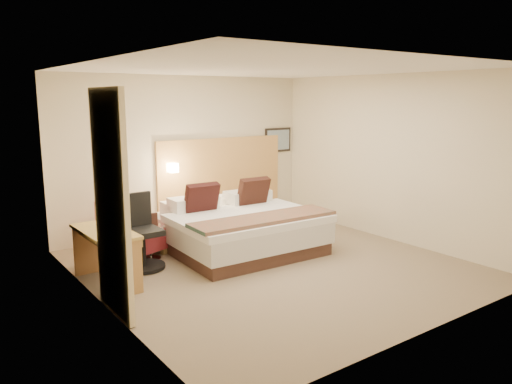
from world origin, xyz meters
TOP-DOWN VIEW (x-y plane):
  - floor at (0.00, 0.00)m, footprint 4.80×5.00m
  - ceiling at (0.00, 0.00)m, footprint 4.80×5.00m
  - wall_back at (0.00, 2.51)m, footprint 4.80×0.02m
  - wall_front at (0.00, -2.51)m, footprint 4.80×0.02m
  - wall_left at (-2.41, 0.00)m, footprint 0.02×5.00m
  - wall_right at (2.41, 0.00)m, footprint 0.02×5.00m
  - headboard_panel at (0.70, 2.47)m, footprint 2.60×0.04m
  - art_frame at (2.02, 2.48)m, footprint 0.62×0.03m
  - art_canvas at (2.02, 2.46)m, footprint 0.54×0.01m
  - lamp_arm at (-0.35, 2.42)m, footprint 0.02×0.12m
  - lamp_shade at (-0.35, 2.36)m, footprint 0.15×0.15m
  - curtain at (-2.36, -0.25)m, footprint 0.06×0.90m
  - bottle_a at (-1.31, 1.30)m, footprint 0.06×0.06m
  - bottle_b at (-1.28, 1.34)m, footprint 0.06×0.06m
  - menu_folder at (-1.22, 1.27)m, footprint 0.12×0.05m
  - bed at (0.02, 0.93)m, footprint 2.23×2.17m
  - lounge_chair at (-1.44, 1.61)m, footprint 0.99×0.93m
  - side_table at (-1.28, 1.28)m, footprint 0.46×0.46m
  - desk at (-2.11, 0.67)m, footprint 0.55×1.15m
  - desk_chair at (-1.53, 0.99)m, footprint 0.59×0.59m

SIDE VIEW (x-z plane):
  - floor at x=0.00m, z-range -0.02..0.00m
  - side_table at x=-1.28m, z-range 0.03..0.52m
  - lounge_chair at x=-1.44m, z-range -0.09..0.77m
  - bed at x=0.02m, z-range -0.18..0.87m
  - desk_chair at x=-1.53m, z-range -0.09..0.93m
  - desk at x=-2.11m, z-range 0.20..0.91m
  - bottle_a at x=-1.31m, z-range 0.49..0.67m
  - bottle_b at x=-1.28m, z-range 0.49..0.67m
  - menu_folder at x=-1.22m, z-range 0.49..0.68m
  - headboard_panel at x=0.70m, z-range 0.30..1.60m
  - lamp_arm at x=-0.35m, z-range 1.14..1.16m
  - lamp_shade at x=-0.35m, z-range 1.07..1.22m
  - curtain at x=-2.36m, z-range 0.01..2.43m
  - wall_back at x=0.00m, z-range 0.00..2.70m
  - wall_front at x=0.00m, z-range 0.00..2.70m
  - wall_left at x=-2.41m, z-range 0.00..2.70m
  - wall_right at x=2.41m, z-range 0.00..2.70m
  - art_frame at x=2.02m, z-range 1.27..1.73m
  - art_canvas at x=2.02m, z-range 1.30..1.70m
  - ceiling at x=0.00m, z-range 2.70..2.72m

